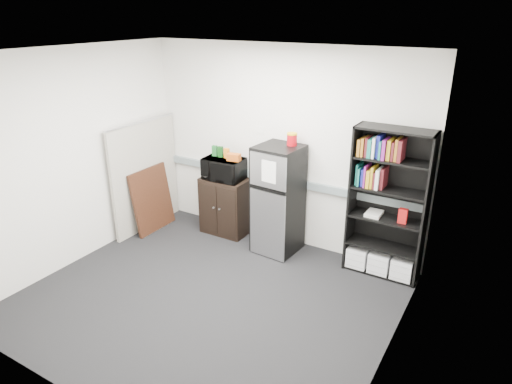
% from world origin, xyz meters
% --- Properties ---
extents(floor, '(4.00, 4.00, 0.00)m').
position_xyz_m(floor, '(0.00, 0.00, 0.00)').
color(floor, black).
rests_on(floor, ground).
extents(wall_back, '(4.00, 0.02, 2.70)m').
position_xyz_m(wall_back, '(0.00, 1.75, 1.35)').
color(wall_back, white).
rests_on(wall_back, floor).
extents(wall_right, '(0.02, 3.50, 2.70)m').
position_xyz_m(wall_right, '(2.00, 0.00, 1.35)').
color(wall_right, white).
rests_on(wall_right, floor).
extents(wall_left, '(0.02, 3.50, 2.70)m').
position_xyz_m(wall_left, '(-2.00, 0.00, 1.35)').
color(wall_left, white).
rests_on(wall_left, floor).
extents(ceiling, '(4.00, 3.50, 0.02)m').
position_xyz_m(ceiling, '(0.00, 0.00, 2.70)').
color(ceiling, white).
rests_on(ceiling, wall_back).
extents(electrical_raceway, '(3.92, 0.05, 0.10)m').
position_xyz_m(electrical_raceway, '(0.00, 1.72, 0.90)').
color(electrical_raceway, gray).
rests_on(electrical_raceway, wall_back).
extents(wall_note, '(0.14, 0.00, 0.10)m').
position_xyz_m(wall_note, '(-0.35, 1.74, 1.55)').
color(wall_note, white).
rests_on(wall_note, wall_back).
extents(bookshelf, '(0.90, 0.34, 1.85)m').
position_xyz_m(bookshelf, '(1.53, 1.57, 0.91)').
color(bookshelf, black).
rests_on(bookshelf, floor).
extents(cubicle_partition, '(0.06, 1.30, 1.62)m').
position_xyz_m(cubicle_partition, '(-1.90, 1.08, 0.81)').
color(cubicle_partition, gray).
rests_on(cubicle_partition, floor).
extents(cabinet, '(0.67, 0.45, 0.84)m').
position_xyz_m(cabinet, '(-0.78, 1.50, 0.42)').
color(cabinet, black).
rests_on(cabinet, floor).
extents(microwave, '(0.58, 0.41, 0.31)m').
position_xyz_m(microwave, '(-0.78, 1.48, 0.99)').
color(microwave, black).
rests_on(microwave, cabinet).
extents(snack_box_a, '(0.08, 0.06, 0.15)m').
position_xyz_m(snack_box_a, '(-0.95, 1.52, 1.22)').
color(snack_box_a, '#185723').
rests_on(snack_box_a, microwave).
extents(snack_box_b, '(0.08, 0.07, 0.15)m').
position_xyz_m(snack_box_b, '(-0.85, 1.52, 1.22)').
color(snack_box_b, '#0D3A0F').
rests_on(snack_box_b, microwave).
extents(snack_box_c, '(0.08, 0.06, 0.14)m').
position_xyz_m(snack_box_c, '(-0.74, 1.52, 1.22)').
color(snack_box_c, orange).
rests_on(snack_box_c, microwave).
extents(snack_bag, '(0.19, 0.13, 0.10)m').
position_xyz_m(snack_bag, '(-0.59, 1.47, 1.20)').
color(snack_bag, '#BD5012').
rests_on(snack_bag, microwave).
extents(refrigerator, '(0.59, 0.62, 1.47)m').
position_xyz_m(refrigerator, '(0.13, 1.42, 0.73)').
color(refrigerator, black).
rests_on(refrigerator, floor).
extents(coffee_can, '(0.13, 0.13, 0.18)m').
position_xyz_m(coffee_can, '(0.25, 1.55, 1.56)').
color(coffee_can, '#AF0810').
rests_on(coffee_can, refrigerator).
extents(framed_poster, '(0.18, 0.74, 0.94)m').
position_xyz_m(framed_poster, '(-1.77, 1.04, 0.47)').
color(framed_poster, black).
rests_on(framed_poster, floor).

